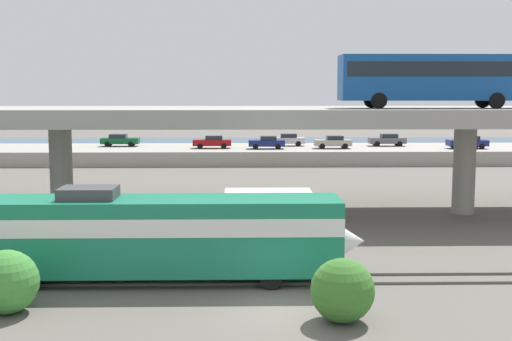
{
  "coord_description": "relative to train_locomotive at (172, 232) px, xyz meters",
  "views": [
    {
      "loc": [
        -1.51,
        -24.38,
        8.26
      ],
      "look_at": [
        -0.57,
        18.86,
        3.12
      ],
      "focal_mm": 46.59,
      "sensor_mm": 36.0,
      "label": 1
    }
  ],
  "objects": [
    {
      "name": "ground_plane",
      "position": [
        4.53,
        -4.0,
        -2.19
      ],
      "size": [
        260.0,
        260.0,
        0.0
      ],
      "primitive_type": "plane",
      "color": "#605B54"
    },
    {
      "name": "rail_strip_near",
      "position": [
        4.53,
        -0.7,
        -2.13
      ],
      "size": [
        110.0,
        0.12,
        0.12
      ],
      "primitive_type": "cube",
      "color": "#59544C",
      "rests_on": "ground_plane"
    },
    {
      "name": "rail_strip_far",
      "position": [
        4.53,
        0.7,
        -2.13
      ],
      "size": [
        110.0,
        0.12,
        0.12
      ],
      "primitive_type": "cube",
      "color": "#59544C",
      "rests_on": "ground_plane"
    },
    {
      "name": "train_locomotive",
      "position": [
        0.0,
        0.0,
        0.0
      ],
      "size": [
        17.31,
        3.04,
        4.18
      ],
      "color": "#197A56",
      "rests_on": "ground_plane"
    },
    {
      "name": "highway_overpass",
      "position": [
        4.53,
        16.0,
        4.29
      ],
      "size": [
        96.0,
        11.43,
        7.2
      ],
      "color": "#9E998E",
      "rests_on": "ground_plane"
    },
    {
      "name": "transit_bus_on_overpass",
      "position": [
        15.37,
        14.43,
        7.07
      ],
      "size": [
        12.0,
        2.68,
        3.4
      ],
      "color": "#14478C",
      "rests_on": "highway_overpass"
    },
    {
      "name": "service_truck_west",
      "position": [
        3.54,
        6.37,
        -0.55
      ],
      "size": [
        6.8,
        2.46,
        3.04
      ],
      "rotation": [
        0.0,
        0.0,
        3.14
      ],
      "color": "black",
      "rests_on": "ground_plane"
    },
    {
      "name": "pier_parking_lot",
      "position": [
        4.53,
        51.0,
        -1.37
      ],
      "size": [
        70.25,
        13.09,
        1.64
      ],
      "primitive_type": "cube",
      "color": "#9E998E",
      "rests_on": "ground_plane"
    },
    {
      "name": "parked_car_0",
      "position": [
        8.63,
        52.98,
        0.22
      ],
      "size": [
        4.39,
        1.83,
        1.5
      ],
      "rotation": [
        0.0,
        0.0,
        3.14
      ],
      "color": "#B7B7BC",
      "rests_on": "pier_parking_lot"
    },
    {
      "name": "parked_car_1",
      "position": [
        29.49,
        48.54,
        0.22
      ],
      "size": [
        4.57,
        2.0,
        1.5
      ],
      "rotation": [
        0.0,
        0.0,
        3.14
      ],
      "color": "navy",
      "rests_on": "pier_parking_lot"
    },
    {
      "name": "parked_car_2",
      "position": [
        -11.85,
        52.77,
        0.22
      ],
      "size": [
        4.57,
        1.94,
        1.5
      ],
      "color": "#0C4C26",
      "rests_on": "pier_parking_lot"
    },
    {
      "name": "parked_car_3",
      "position": [
        -0.4,
        49.62,
        0.22
      ],
      "size": [
        4.47,
        1.9,
        1.5
      ],
      "rotation": [
        0.0,
        0.0,
        3.14
      ],
      "color": "maroon",
      "rests_on": "pier_parking_lot"
    },
    {
      "name": "parked_car_4",
      "position": [
        20.93,
        52.49,
        0.22
      ],
      "size": [
        4.45,
        1.86,
        1.5
      ],
      "rotation": [
        0.0,
        0.0,
        3.14
      ],
      "color": "#515459",
      "rests_on": "pier_parking_lot"
    },
    {
      "name": "parked_car_5",
      "position": [
        13.78,
        49.1,
        0.22
      ],
      "size": [
        4.31,
        1.9,
        1.5
      ],
      "rotation": [
        0.0,
        0.0,
        3.14
      ],
      "color": "#9E998C",
      "rests_on": "pier_parking_lot"
    },
    {
      "name": "parked_car_6",
      "position": [
        5.97,
        48.75,
        0.22
      ],
      "size": [
        4.21,
        1.92,
        1.5
      ],
      "rotation": [
        0.0,
        0.0,
        3.14
      ],
      "color": "navy",
      "rests_on": "pier_parking_lot"
    },
    {
      "name": "harbor_water",
      "position": [
        4.53,
        74.0,
        -2.19
      ],
      "size": [
        140.0,
        36.0,
        0.01
      ],
      "primitive_type": "cube",
      "color": "#2D5170",
      "rests_on": "ground_plane"
    },
    {
      "name": "shrub_left",
      "position": [
        -5.77,
        -4.09,
        -0.99
      ],
      "size": [
        2.4,
        2.4,
        2.4
      ],
      "primitive_type": "sphere",
      "color": "#408B37",
      "rests_on": "ground_plane"
    },
    {
      "name": "shrub_right",
      "position": [
        6.63,
        -5.31,
        -1.03
      ],
      "size": [
        2.33,
        2.33,
        2.33
      ],
      "primitive_type": "sphere",
      "color": "#397429",
      "rests_on": "ground_plane"
    }
  ]
}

